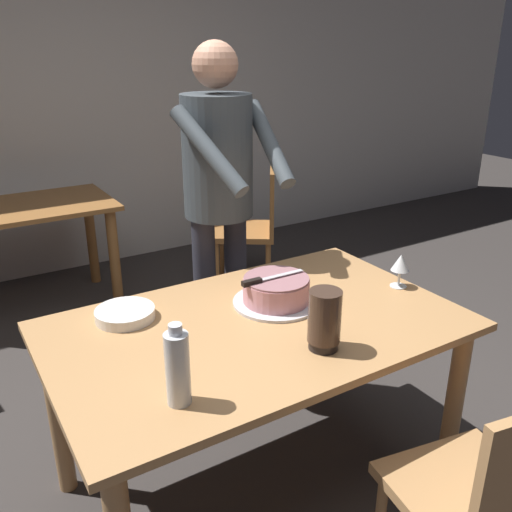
{
  "coord_description": "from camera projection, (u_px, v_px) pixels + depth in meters",
  "views": [
    {
      "loc": [
        -0.93,
        -1.5,
        1.7
      ],
      "look_at": [
        0.15,
        0.25,
        0.9
      ],
      "focal_mm": 38.24,
      "sensor_mm": 36.0,
      "label": 1
    }
  ],
  "objects": [
    {
      "name": "wine_glass_near",
      "position": [
        400.0,
        264.0,
        2.25
      ],
      "size": [
        0.08,
        0.08,
        0.14
      ],
      "color": "silver",
      "rests_on": "main_dining_table"
    },
    {
      "name": "person_cutting_cake",
      "position": [
        219.0,
        189.0,
        2.51
      ],
      "size": [
        0.47,
        0.56,
        1.72
      ],
      "color": "#2D2D38",
      "rests_on": "ground_plane"
    },
    {
      "name": "ground_plane",
      "position": [
        257.0,
        482.0,
        2.27
      ],
      "size": [
        14.0,
        14.0,
        0.0
      ],
      "primitive_type": "plane",
      "color": "#383330"
    },
    {
      "name": "hurricane_lamp",
      "position": [
        324.0,
        320.0,
        1.79
      ],
      "size": [
        0.11,
        0.11,
        0.21
      ],
      "color": "black",
      "rests_on": "main_dining_table"
    },
    {
      "name": "cake_on_platter",
      "position": [
        276.0,
        291.0,
        2.12
      ],
      "size": [
        0.34,
        0.34,
        0.11
      ],
      "color": "silver",
      "rests_on": "main_dining_table"
    },
    {
      "name": "plate_stack",
      "position": [
        125.0,
        314.0,
        2.02
      ],
      "size": [
        0.22,
        0.22,
        0.04
      ],
      "color": "white",
      "rests_on": "main_dining_table"
    },
    {
      "name": "background_chair_0",
      "position": [
        254.0,
        223.0,
        3.93
      ],
      "size": [
        0.61,
        0.61,
        0.9
      ],
      "color": "#9E6633",
      "rests_on": "ground_plane"
    },
    {
      "name": "back_wall",
      "position": [
        56.0,
        95.0,
        4.02
      ],
      "size": [
        10.0,
        0.12,
        2.7
      ],
      "primitive_type": "cube",
      "color": "silver",
      "rests_on": "ground_plane"
    },
    {
      "name": "chair_near_side",
      "position": [
        494.0,
        499.0,
        1.55
      ],
      "size": [
        0.51,
        0.51,
        0.9
      ],
      "color": "tan",
      "rests_on": "ground_plane"
    },
    {
      "name": "water_bottle",
      "position": [
        178.0,
        367.0,
        1.51
      ],
      "size": [
        0.07,
        0.07,
        0.25
      ],
      "color": "silver",
      "rests_on": "main_dining_table"
    },
    {
      "name": "cake_knife",
      "position": [
        260.0,
        280.0,
        2.07
      ],
      "size": [
        0.27,
        0.03,
        0.02
      ],
      "color": "silver",
      "rests_on": "cake_on_platter"
    },
    {
      "name": "background_table",
      "position": [
        34.0,
        228.0,
        3.55
      ],
      "size": [
        1.0,
        0.7,
        0.74
      ],
      "color": "#9E6633",
      "rests_on": "ground_plane"
    },
    {
      "name": "main_dining_table",
      "position": [
        257.0,
        349.0,
        2.03
      ],
      "size": [
        1.5,
        0.93,
        0.75
      ],
      "color": "tan",
      "rests_on": "ground_plane"
    }
  ]
}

